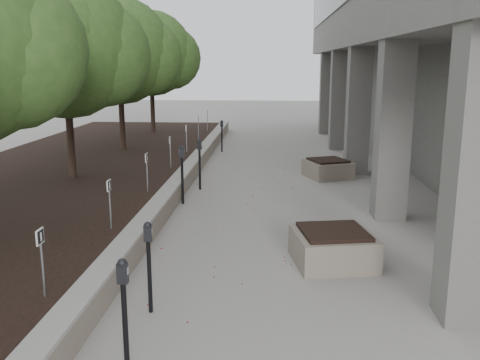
% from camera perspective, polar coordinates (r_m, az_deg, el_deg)
% --- Properties ---
extents(ground, '(90.00, 90.00, 0.00)m').
position_cam_1_polar(ground, '(6.96, -2.94, -17.66)').
color(ground, gray).
rests_on(ground, ground).
extents(retaining_wall, '(0.39, 26.00, 0.50)m').
position_cam_1_polar(retaining_wall, '(15.53, -5.91, 0.39)').
color(retaining_wall, gray).
rests_on(retaining_wall, ground).
extents(planting_bed, '(7.00, 26.00, 0.40)m').
position_cam_1_polar(planting_bed, '(16.54, -18.57, 0.37)').
color(planting_bed, black).
rests_on(planting_bed, ground).
extents(crabapple_tree_3, '(4.60, 4.00, 5.44)m').
position_cam_1_polar(crabapple_tree_3, '(15.03, -18.27, 10.47)').
color(crabapple_tree_3, '#2E521F').
rests_on(crabapple_tree_3, planting_bed).
extents(crabapple_tree_4, '(4.60, 4.00, 5.44)m').
position_cam_1_polar(crabapple_tree_4, '(19.76, -12.87, 11.12)').
color(crabapple_tree_4, '#2E521F').
rests_on(crabapple_tree_4, planting_bed).
extents(crabapple_tree_5, '(4.60, 4.00, 5.44)m').
position_cam_1_polar(crabapple_tree_5, '(24.60, -9.57, 11.47)').
color(crabapple_tree_5, '#2E521F').
rests_on(crabapple_tree_5, planting_bed).
extents(parking_sign_2, '(0.04, 0.22, 0.96)m').
position_cam_1_polar(parking_sign_2, '(7.63, -20.60, -8.40)').
color(parking_sign_2, black).
rests_on(parking_sign_2, planting_bed).
extents(parking_sign_3, '(0.04, 0.22, 0.96)m').
position_cam_1_polar(parking_sign_3, '(10.30, -13.88, -2.59)').
color(parking_sign_3, black).
rests_on(parking_sign_3, planting_bed).
extents(parking_sign_4, '(0.04, 0.22, 0.96)m').
position_cam_1_polar(parking_sign_4, '(13.11, -10.02, 0.81)').
color(parking_sign_4, black).
rests_on(parking_sign_4, planting_bed).
extents(parking_sign_5, '(0.04, 0.22, 0.96)m').
position_cam_1_polar(parking_sign_5, '(15.99, -7.53, 2.99)').
color(parking_sign_5, black).
rests_on(parking_sign_5, planting_bed).
extents(parking_sign_6, '(0.04, 0.22, 0.96)m').
position_cam_1_polar(parking_sign_6, '(18.91, -5.80, 4.50)').
color(parking_sign_6, black).
rests_on(parking_sign_6, planting_bed).
extents(parking_sign_7, '(0.04, 0.22, 0.96)m').
position_cam_1_polar(parking_sign_7, '(21.85, -4.53, 5.60)').
color(parking_sign_7, black).
rests_on(parking_sign_7, planting_bed).
extents(parking_sign_8, '(0.04, 0.22, 0.96)m').
position_cam_1_polar(parking_sign_8, '(24.80, -3.56, 6.44)').
color(parking_sign_8, black).
rests_on(parking_sign_8, planting_bed).
extents(parking_meter_1, '(0.14, 0.10, 1.40)m').
position_cam_1_polar(parking_meter_1, '(6.28, -12.35, -14.25)').
color(parking_meter_1, black).
rests_on(parking_meter_1, ground).
extents(parking_meter_2, '(0.15, 0.11, 1.36)m').
position_cam_1_polar(parking_meter_2, '(7.64, -9.79, -9.32)').
color(parking_meter_2, black).
rests_on(parking_meter_2, ground).
extents(parking_meter_3, '(0.18, 0.15, 1.50)m').
position_cam_1_polar(parking_meter_3, '(13.33, -6.26, 0.57)').
color(parking_meter_3, black).
rests_on(parking_meter_3, ground).
extents(parking_meter_4, '(0.15, 0.12, 1.45)m').
position_cam_1_polar(parking_meter_4, '(14.83, -4.38, 1.71)').
color(parking_meter_4, black).
rests_on(parking_meter_4, ground).
extents(parking_meter_5, '(0.14, 0.11, 1.29)m').
position_cam_1_polar(parking_meter_5, '(21.15, -1.98, 4.76)').
color(parking_meter_5, black).
rests_on(parking_meter_5, ground).
extents(planter_front, '(1.55, 1.55, 0.62)m').
position_cam_1_polar(planter_front, '(9.58, 10.02, -7.09)').
color(planter_front, gray).
rests_on(planter_front, ground).
extents(planter_back, '(1.60, 1.60, 0.57)m').
position_cam_1_polar(planter_back, '(16.69, 9.47, 1.26)').
color(planter_back, gray).
rests_on(planter_back, ground).
extents(berry_scatter, '(3.30, 14.10, 0.02)m').
position_cam_1_polar(berry_scatter, '(11.54, -0.64, -5.05)').
color(berry_scatter, maroon).
rests_on(berry_scatter, ground).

